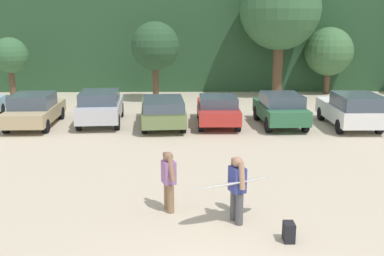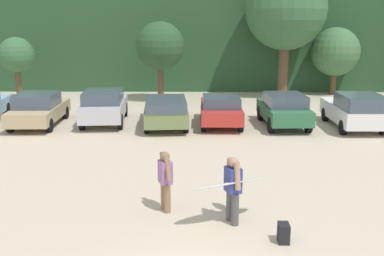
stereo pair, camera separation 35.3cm
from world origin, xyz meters
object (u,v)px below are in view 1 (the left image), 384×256
at_px(parked_car_tan, 34,110).
at_px(parked_car_silver, 101,106).
at_px(person_adult, 237,186).
at_px(surfboard_white, 234,183).
at_px(parked_car_red, 218,109).
at_px(person_companion, 169,178).
at_px(parked_car_white, 351,109).
at_px(person_child, 235,188).
at_px(backpack_dropped, 289,232).
at_px(parked_car_forest_green, 280,109).
at_px(parked_car_olive_green, 163,110).

relative_size(parked_car_tan, parked_car_silver, 0.98).
height_order(parked_car_tan, person_adult, person_adult).
height_order(parked_car_tan, surfboard_white, parked_car_tan).
xyz_separation_m(parked_car_red, person_adult, (-0.25, -10.71, 0.21)).
bearing_deg(parked_car_silver, parked_car_tan, 94.88).
distance_m(parked_car_tan, parked_car_red, 8.55).
bearing_deg(parked_car_tan, person_companion, -147.65).
bearing_deg(parked_car_white, person_adult, 147.23).
distance_m(person_adult, person_child, 0.79).
bearing_deg(person_child, parked_car_tan, -70.61).
relative_size(surfboard_white, backpack_dropped, 4.83).
relative_size(parked_car_forest_green, parked_car_white, 0.95).
distance_m(parked_car_olive_green, surfboard_white, 10.70).
height_order(parked_car_silver, parked_car_olive_green, parked_car_silver).
xyz_separation_m(parked_car_red, parked_car_forest_green, (2.90, -0.28, 0.07)).
bearing_deg(parked_car_olive_green, parked_car_tan, 84.35).
bearing_deg(person_adult, backpack_dropped, 115.74).
height_order(person_child, backpack_dropped, person_child).
bearing_deg(person_companion, person_child, 158.92).
bearing_deg(person_child, person_companion, -21.08).
distance_m(parked_car_silver, backpack_dropped, 13.66).
bearing_deg(person_companion, surfboard_white, 134.23).
distance_m(parked_car_forest_green, parked_car_white, 3.19).
bearing_deg(parked_car_white, parked_car_forest_green, 81.76).
bearing_deg(parked_car_olive_green, parked_car_white, -97.30).
bearing_deg(backpack_dropped, person_adult, 136.60).
bearing_deg(parked_car_white, surfboard_white, 146.98).
height_order(person_adult, person_companion, person_adult).
distance_m(parked_car_tan, surfboard_white, 13.41).
xyz_separation_m(parked_car_forest_green, person_companion, (-4.85, -9.71, 0.09)).
bearing_deg(parked_car_silver, parked_car_forest_green, -98.37).
height_order(parked_car_forest_green, backpack_dropped, parked_car_forest_green).
xyz_separation_m(person_child, backpack_dropped, (1.05, -1.74, -0.40)).
height_order(parked_car_white, surfboard_white, parked_car_white).
height_order(parked_car_red, backpack_dropped, parked_car_red).
height_order(parked_car_forest_green, person_adult, person_adult).
bearing_deg(parked_car_tan, person_adult, -143.36).
bearing_deg(parked_car_red, parked_car_white, -96.34).
xyz_separation_m(parked_car_silver, person_companion, (3.61, -10.32, 0.07)).
xyz_separation_m(parked_car_tan, parked_car_red, (8.55, 0.15, -0.03)).
height_order(surfboard_white, backpack_dropped, surfboard_white).
xyz_separation_m(parked_car_white, backpack_dropped, (-5.23, -11.02, -0.64)).
height_order(parked_car_silver, surfboard_white, parked_car_silver).
xyz_separation_m(parked_car_silver, surfboard_white, (5.23, -11.07, 0.19)).
height_order(parked_car_red, surfboard_white, parked_car_red).
bearing_deg(person_adult, parked_car_white, -143.12).
relative_size(parked_car_silver, person_child, 4.01).
distance_m(parked_car_white, surfboard_white, 11.89).
distance_m(parked_car_forest_green, surfboard_white, 10.95).
height_order(parked_car_tan, person_companion, person_companion).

